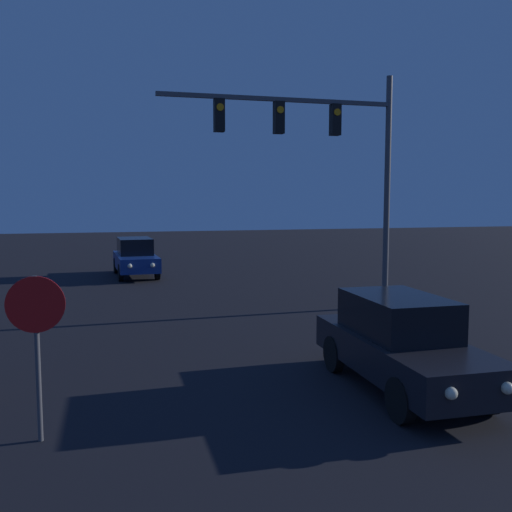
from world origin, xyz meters
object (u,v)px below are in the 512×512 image
(car_near, at_px, (401,343))
(car_far, at_px, (135,257))
(traffic_signal_mast, at_px, (326,148))
(stop_sign, at_px, (36,326))

(car_near, relative_size, car_far, 0.99)
(traffic_signal_mast, xyz_separation_m, stop_sign, (-7.31, -7.63, -3.21))
(car_near, bearing_deg, traffic_signal_mast, -100.28)
(car_far, height_order, stop_sign, stop_sign)
(car_near, relative_size, stop_sign, 1.90)
(car_near, distance_m, traffic_signal_mast, 8.18)
(traffic_signal_mast, bearing_deg, stop_sign, -133.80)
(stop_sign, bearing_deg, car_near, 6.12)
(traffic_signal_mast, bearing_deg, car_near, -101.37)
(car_far, relative_size, traffic_signal_mast, 0.63)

